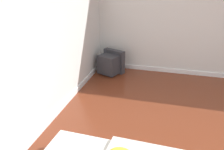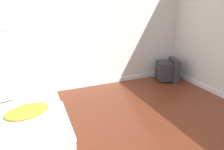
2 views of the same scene
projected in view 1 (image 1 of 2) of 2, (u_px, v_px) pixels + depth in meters
name	position (u px, v px, depth m)	size (l,w,h in m)	color
wall_back	(22.00, 44.00, 2.87)	(7.94, 0.08, 2.60)	silver
crt_tv	(111.00, 63.00, 5.32)	(0.55, 0.56, 0.49)	#333338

